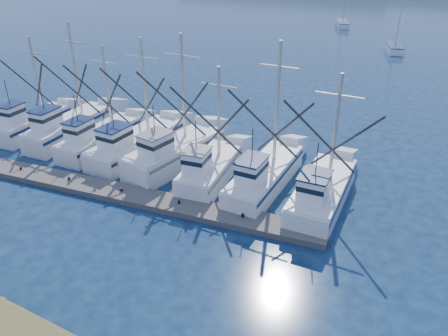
% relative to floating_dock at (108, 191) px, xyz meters
% --- Properties ---
extents(ground, '(500.00, 500.00, 0.00)m').
position_rel_floating_dock_xyz_m(ground, '(7.12, -5.28, -0.18)').
color(ground, '#0D1B3B').
rests_on(ground, ground).
extents(floating_dock, '(27.72, 5.29, 0.37)m').
position_rel_floating_dock_xyz_m(floating_dock, '(0.00, 0.00, 0.00)').
color(floating_dock, '#58534F').
rests_on(floating_dock, ground).
extents(trawler_fleet, '(27.09, 8.78, 9.13)m').
position_rel_floating_dock_xyz_m(trawler_fleet, '(0.14, 4.93, 0.77)').
color(trawler_fleet, white).
rests_on(trawler_fleet, ground).
extents(sailboat_near, '(3.39, 5.80, 8.10)m').
position_rel_floating_dock_xyz_m(sailboat_near, '(9.21, 50.15, 0.31)').
color(sailboat_near, white).
rests_on(sailboat_near, ground).
extents(sailboat_far, '(3.99, 6.53, 8.10)m').
position_rel_floating_dock_xyz_m(sailboat_far, '(-2.84, 67.23, 0.31)').
color(sailboat_far, white).
rests_on(sailboat_far, ground).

